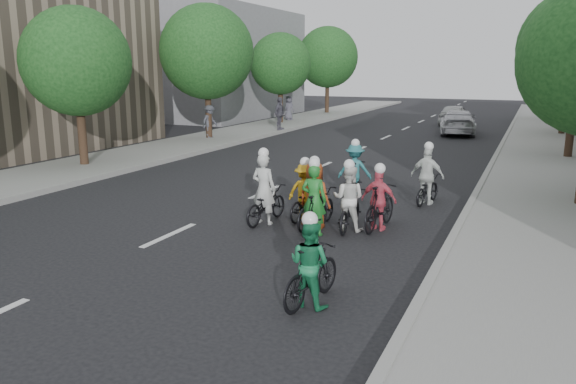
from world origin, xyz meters
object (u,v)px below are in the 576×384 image
Objects in this scene: follow_car_lead at (458,122)px; spectator_1 at (280,114)px; cyclist_5 at (315,208)px; spectator_0 at (210,121)px; cyclist_0 at (265,199)px; cyclist_4 at (315,203)px; cyclist_3 at (379,204)px; cyclist_1 at (311,269)px; cyclist_8 at (427,183)px; follow_car_trail at (454,115)px; cyclist_2 at (306,197)px; spectator_2 at (289,108)px; cyclist_7 at (355,173)px; cyclist_6 at (349,205)px.

follow_car_lead is 10.24m from spectator_1.
cyclist_5 is 0.38× the size of follow_car_lead.
spectator_0 reaches higher than follow_car_lead.
cyclist_4 is (1.27, 0.12, 0.00)m from cyclist_0.
cyclist_5 reaches higher than cyclist_4.
cyclist_3 is 1.04× the size of cyclist_5.
cyclist_1 is 0.96× the size of cyclist_8.
spectator_0 reaches higher than cyclist_3.
cyclist_0 is 0.47× the size of follow_car_trail.
spectator_2 is at bearing -59.30° from cyclist_2.
spectator_0 is at bearing -26.13° from cyclist_8.
cyclist_0 reaches higher than cyclist_7.
cyclist_5 reaches higher than cyclist_1.
cyclist_0 is 0.40× the size of follow_car_lead.
cyclist_8 reaches higher than cyclist_3.
cyclist_0 is at bearing -136.32° from spectator_0.
cyclist_2 is 3.83m from cyclist_8.
cyclist_6 is (1.29, -0.45, 0.02)m from cyclist_2.
spectator_1 reaches higher than cyclist_8.
follow_car_trail is 2.08× the size of spectator_1.
cyclist_2 reaches higher than follow_car_trail.
follow_car_lead is (1.81, 21.23, 0.08)m from cyclist_0.
cyclist_1 is 30.76m from follow_car_trail.
cyclist_0 is 1.02× the size of cyclist_4.
cyclist_4 is 4.04m from cyclist_8.
cyclist_3 is at bearing 84.21° from follow_car_lead.
cyclist_5 reaches higher than cyclist_7.
cyclist_1 is 5.23m from cyclist_2.
cyclist_0 is 2.09m from cyclist_6.
cyclist_4 is at bearing -152.17° from spectator_1.
cyclist_7 is 14.16m from spectator_0.
cyclist_3 is 1.06× the size of cyclist_6.
cyclist_2 is (-2.05, 4.81, -0.01)m from cyclist_1.
cyclist_4 is 0.46× the size of follow_car_trail.
spectator_2 is at bearing -55.81° from cyclist_1.
cyclist_0 reaches higher than spectator_0.
cyclist_6 reaches higher than follow_car_trail.
cyclist_1 reaches higher than follow_car_lead.
spectator_1 is (-9.93, 17.60, 0.50)m from cyclist_6.
follow_car_lead is (0.54, 21.12, 0.08)m from cyclist_4.
cyclist_5 is at bearing -60.03° from cyclist_1.
cyclist_8 is 24.25m from spectator_2.
cyclist_7 reaches higher than cyclist_1.
follow_car_lead is at bearing -89.62° from cyclist_0.
spectator_1 reaches higher than cyclist_7.
cyclist_7 is 16.58m from spectator_1.
cyclist_0 is at bearing -15.73° from cyclist_5.
cyclist_7 is (-0.99, 3.65, 0.06)m from cyclist_6.
spectator_0 is at bearing -48.32° from cyclist_0.
follow_car_lead is at bearing -101.82° from cyclist_7.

